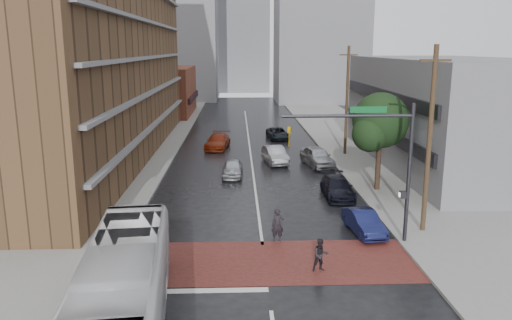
{
  "coord_description": "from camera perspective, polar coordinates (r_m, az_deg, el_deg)",
  "views": [
    {
      "loc": [
        -1.23,
        -21.26,
        9.82
      ],
      "look_at": [
        -0.17,
        6.73,
        3.5
      ],
      "focal_mm": 35.0,
      "sensor_mm": 36.0,
      "label": 1
    }
  ],
  "objects": [
    {
      "name": "ground",
      "position": [
        23.45,
        1.07,
        -12.04
      ],
      "size": [
        160.0,
        160.0,
        0.0
      ],
      "primitive_type": "plane",
      "color": "black",
      "rests_on": "ground"
    },
    {
      "name": "crosswalk",
      "position": [
        23.9,
        1.0,
        -11.52
      ],
      "size": [
        14.0,
        5.0,
        0.02
      ],
      "primitive_type": "cube",
      "color": "maroon",
      "rests_on": "ground"
    },
    {
      "name": "sidewalk_west",
      "position": [
        48.38,
        -14.38,
        0.69
      ],
      "size": [
        9.0,
        90.0,
        0.15
      ],
      "primitive_type": "cube",
      "color": "gray",
      "rests_on": "ground"
    },
    {
      "name": "sidewalk_east",
      "position": [
        48.96,
        12.95,
        0.9
      ],
      "size": [
        9.0,
        90.0,
        0.15
      ],
      "primitive_type": "cube",
      "color": "gray",
      "rests_on": "ground"
    },
    {
      "name": "storefront_west",
      "position": [
        76.29,
        -10.37,
        7.75
      ],
      "size": [
        8.0,
        16.0,
        7.0
      ],
      "primitive_type": "cube",
      "color": "brown",
      "rests_on": "ground"
    },
    {
      "name": "building_east",
      "position": [
        45.23,
        21.02,
        5.11
      ],
      "size": [
        11.0,
        26.0,
        9.0
      ],
      "primitive_type": "cube",
      "color": "slate",
      "rests_on": "ground"
    },
    {
      "name": "distant_tower_west",
      "position": [
        100.27,
        -9.87,
        16.06
      ],
      "size": [
        18.0,
        16.0,
        32.0
      ],
      "primitive_type": "cube",
      "color": "slate",
      "rests_on": "ground"
    },
    {
      "name": "distant_tower_east",
      "position": [
        94.85,
        7.43,
        17.56
      ],
      "size": [
        16.0,
        14.0,
        36.0
      ],
      "primitive_type": "cube",
      "color": "slate",
      "rests_on": "ground"
    },
    {
      "name": "distant_tower_center",
      "position": [
        116.29,
        -1.61,
        13.78
      ],
      "size": [
        12.0,
        10.0,
        24.0
      ],
      "primitive_type": "cube",
      "color": "slate",
      "rests_on": "ground"
    },
    {
      "name": "street_tree",
      "position": [
        35.07,
        14.03,
        3.99
      ],
      "size": [
        4.2,
        4.1,
        6.9
      ],
      "color": "#332319",
      "rests_on": "ground"
    },
    {
      "name": "signal_mast",
      "position": [
        25.31,
        14.12,
        0.73
      ],
      "size": [
        6.5,
        0.3,
        7.2
      ],
      "color": "#2D2D33",
      "rests_on": "ground"
    },
    {
      "name": "utility_pole_near",
      "position": [
        27.58,
        19.21,
        2.23
      ],
      "size": [
        1.6,
        0.26,
        10.0
      ],
      "color": "#473321",
      "rests_on": "ground"
    },
    {
      "name": "utility_pole_far",
      "position": [
        46.6,
        10.35,
        6.74
      ],
      "size": [
        1.6,
        0.26,
        10.0
      ],
      "color": "#473321",
      "rests_on": "ground"
    },
    {
      "name": "transit_bus",
      "position": [
        18.42,
        -14.91,
        -14.22
      ],
      "size": [
        3.81,
        11.75,
        3.21
      ],
      "primitive_type": "imported",
      "rotation": [
        0.0,
        0.0,
        0.1
      ],
      "color": "silver",
      "rests_on": "ground"
    },
    {
      "name": "pedestrian_a",
      "position": [
        25.93,
        2.49,
        -7.45
      ],
      "size": [
        0.68,
        0.48,
        1.77
      ],
      "primitive_type": "imported",
      "rotation": [
        0.0,
        0.0,
        0.09
      ],
      "color": "black",
      "rests_on": "ground"
    },
    {
      "name": "pedestrian_b",
      "position": [
        22.87,
        7.41,
        -10.72
      ],
      "size": [
        0.83,
        0.7,
        1.53
      ],
      "primitive_type": "imported",
      "rotation": [
        0.0,
        0.0,
        0.18
      ],
      "color": "black",
      "rests_on": "ground"
    },
    {
      "name": "car_travel_a",
      "position": [
        38.91,
        -2.7,
        -0.93
      ],
      "size": [
        1.7,
        3.91,
        1.31
      ],
      "primitive_type": "imported",
      "rotation": [
        0.0,
        0.0,
        -0.04
      ],
      "color": "#AFB1B8",
      "rests_on": "ground"
    },
    {
      "name": "car_travel_b",
      "position": [
        43.24,
        2.18,
        0.58
      ],
      "size": [
        2.31,
        4.69,
        1.48
      ],
      "primitive_type": "imported",
      "rotation": [
        0.0,
        0.0,
        0.17
      ],
      "color": "#AEB2B6",
      "rests_on": "ground"
    },
    {
      "name": "car_travel_c",
      "position": [
        49.7,
        -4.41,
        2.13
      ],
      "size": [
        2.73,
        5.25,
        1.45
      ],
      "primitive_type": "imported",
      "rotation": [
        0.0,
        0.0,
        -0.14
      ],
      "color": "maroon",
      "rests_on": "ground"
    },
    {
      "name": "suv_travel",
      "position": [
        54.86,
        2.5,
        3.05
      ],
      "size": [
        2.55,
        4.69,
        1.25
      ],
      "primitive_type": "imported",
      "rotation": [
        0.0,
        0.0,
        0.11
      ],
      "color": "black",
      "rests_on": "ground"
    },
    {
      "name": "car_parked_near",
      "position": [
        27.73,
        12.22,
        -6.96
      ],
      "size": [
        1.77,
        3.91,
        1.24
      ],
      "primitive_type": "imported",
      "rotation": [
        0.0,
        0.0,
        0.12
      ],
      "color": "#131845",
      "rests_on": "ground"
    },
    {
      "name": "car_parked_mid",
      "position": [
        33.94,
        9.29,
        -3.11
      ],
      "size": [
        1.88,
        4.58,
        1.32
      ],
      "primitive_type": "imported",
      "rotation": [
        0.0,
        0.0,
        -0.01
      ],
      "color": "black",
      "rests_on": "ground"
    },
    {
      "name": "car_parked_far",
      "position": [
        42.54,
        7.02,
        0.4
      ],
      "size": [
        2.8,
        5.08,
        1.64
      ],
      "primitive_type": "imported",
      "rotation": [
        0.0,
        0.0,
        0.19
      ],
      "color": "#A7AAAE",
      "rests_on": "ground"
    }
  ]
}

